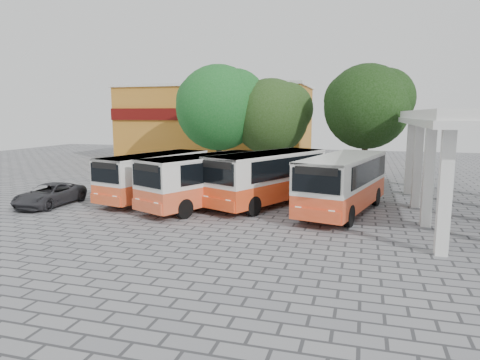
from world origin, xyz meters
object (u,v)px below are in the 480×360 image
(bus_centre_left, at_px, (206,177))
(bus_centre_right, at_px, (268,175))
(bus_far_left, at_px, (155,174))
(parked_car, at_px, (50,195))
(bus_far_right, at_px, (343,180))

(bus_centre_left, height_order, bus_centre_right, bus_centre_right)
(bus_far_left, xyz_separation_m, parked_car, (-5.06, -3.20, -0.99))
(bus_centre_right, height_order, parked_car, bus_centre_right)
(bus_far_left, bearing_deg, bus_far_right, 13.17)
(bus_far_left, height_order, bus_far_right, bus_far_right)
(bus_centre_left, distance_m, parked_car, 9.12)
(bus_centre_right, distance_m, parked_car, 12.60)
(bus_far_left, xyz_separation_m, bus_centre_left, (3.75, -1.08, 0.08))
(bus_centre_right, xyz_separation_m, bus_far_right, (4.26, -0.83, 0.01))
(bus_centre_left, height_order, parked_car, bus_centre_left)
(parked_car, bearing_deg, bus_far_left, 31.82)
(bus_far_left, bearing_deg, bus_centre_right, 18.93)
(bus_centre_left, height_order, bus_far_right, bus_far_right)
(bus_far_right, bearing_deg, parked_car, -156.03)
(bus_far_left, xyz_separation_m, bus_far_right, (11.21, -0.34, 0.14))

